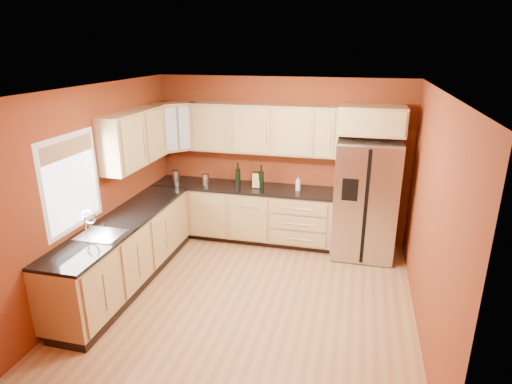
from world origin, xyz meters
TOP-DOWN VIEW (x-y plane):
  - floor at (0.00, 0.00)m, footprint 4.00×4.00m
  - ceiling at (0.00, 0.00)m, footprint 4.00×4.00m
  - wall_back at (0.00, 2.00)m, footprint 4.00×0.04m
  - wall_front at (0.00, -2.00)m, footprint 4.00×0.04m
  - wall_left at (-2.00, 0.00)m, footprint 0.04×4.00m
  - wall_right at (2.00, 0.00)m, footprint 0.04×4.00m
  - base_cabinets_back at (-0.55, 1.70)m, footprint 2.90×0.60m
  - base_cabinets_left at (-1.70, 0.00)m, footprint 0.60×2.80m
  - countertop_back at (-0.55, 1.69)m, footprint 2.90×0.62m
  - countertop_left at (-1.69, 0.00)m, footprint 0.62×2.80m
  - upper_cabinets_back at (-0.25, 1.83)m, footprint 2.30×0.33m
  - upper_cabinets_left at (-1.83, 0.72)m, footprint 0.33×1.35m
  - corner_upper_cabinet at (-1.67, 1.67)m, footprint 0.67×0.67m
  - over_fridge_cabinet at (1.35, 1.70)m, footprint 0.92×0.60m
  - refrigerator at (1.35, 1.62)m, footprint 0.90×0.75m
  - window at (-1.98, -0.50)m, footprint 0.03×0.90m
  - sink_faucet at (-1.69, -0.50)m, footprint 0.50×0.42m
  - canister_left at (-1.15, 1.63)m, footprint 0.15×0.15m
  - canister_right at (-1.68, 1.66)m, footprint 0.12×0.12m
  - wine_bottle_a at (-0.64, 1.72)m, footprint 0.10×0.10m
  - wine_bottle_b at (-0.24, 1.67)m, footprint 0.11×0.11m
  - knife_block at (-0.32, 1.69)m, footprint 0.12×0.11m
  - soap_dispenser at (0.33, 1.69)m, footprint 0.09×0.09m

SIDE VIEW (x-z plane):
  - floor at x=0.00m, z-range 0.00..0.00m
  - base_cabinets_back at x=-0.55m, z-range 0.00..0.88m
  - base_cabinets_left at x=-1.70m, z-range 0.00..0.88m
  - refrigerator at x=1.35m, z-range 0.00..1.78m
  - countertop_back at x=-0.55m, z-range 0.88..0.92m
  - countertop_left at x=-1.69m, z-range 0.88..0.92m
  - canister_left at x=-1.15m, z-range 0.92..1.10m
  - canister_right at x=-1.68m, z-range 0.92..1.11m
  - soap_dispenser at x=0.33m, z-range 0.92..1.13m
  - knife_block at x=-0.32m, z-range 0.92..1.14m
  - sink_faucet at x=-1.69m, z-range 0.92..1.22m
  - wine_bottle_a at x=-0.64m, z-range 0.92..1.29m
  - wine_bottle_b at x=-0.24m, z-range 0.92..1.29m
  - wall_back at x=0.00m, z-range 0.00..2.60m
  - wall_front at x=0.00m, z-range 0.00..2.60m
  - wall_left at x=-2.00m, z-range 0.00..2.60m
  - wall_right at x=2.00m, z-range 0.00..2.60m
  - window at x=-1.98m, z-range 1.05..2.05m
  - upper_cabinets_back at x=-0.25m, z-range 1.45..2.20m
  - upper_cabinets_left at x=-1.83m, z-range 1.45..2.20m
  - corner_upper_cabinet at x=-1.67m, z-range 1.45..2.20m
  - over_fridge_cabinet at x=1.35m, z-range 1.85..2.25m
  - ceiling at x=0.00m, z-range 2.60..2.60m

